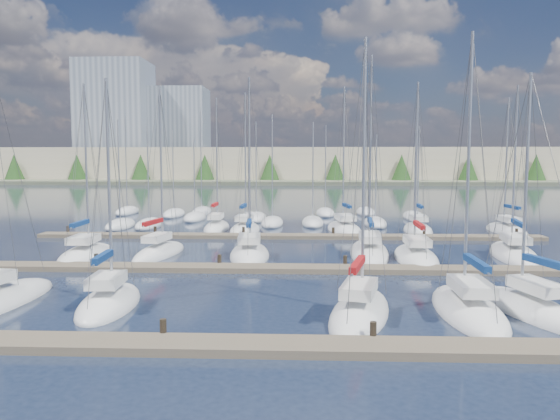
{
  "coord_description": "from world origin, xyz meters",
  "views": [
    {
      "loc": [
        1.36,
        -17.23,
        6.99
      ],
      "look_at": [
        0.0,
        14.0,
        4.0
      ],
      "focal_mm": 35.0,
      "sensor_mm": 36.0,
      "label": 1
    }
  ],
  "objects_px": {
    "sailboat_n": "(217,227)",
    "sailboat_d": "(360,312)",
    "sailboat_h": "(86,255)",
    "sailboat_i": "(159,253)",
    "sailboat_q": "(418,230)",
    "sailboat_k": "(369,252)",
    "sailboat_c": "(109,303)",
    "sailboat_l": "(416,257)",
    "sailboat_e": "(468,309)",
    "sailboat_f": "(530,310)",
    "sailboat_m": "(513,254)",
    "sailboat_p": "(344,229)",
    "sailboat_j": "(250,254)",
    "sailboat_r": "(507,231)",
    "sailboat_o": "(245,229)"
  },
  "relations": [
    {
      "from": "sailboat_f",
      "to": "sailboat_q",
      "type": "height_order",
      "value": "sailboat_f"
    },
    {
      "from": "sailboat_l",
      "to": "sailboat_p",
      "type": "xyz_separation_m",
      "value": [
        -3.83,
        14.82,
        0.01
      ]
    },
    {
      "from": "sailboat_h",
      "to": "sailboat_k",
      "type": "bearing_deg",
      "value": 3.74
    },
    {
      "from": "sailboat_h",
      "to": "sailboat_n",
      "type": "bearing_deg",
      "value": 63.96
    },
    {
      "from": "sailboat_e",
      "to": "sailboat_o",
      "type": "xyz_separation_m",
      "value": [
        -13.02,
        27.05,
        0.01
      ]
    },
    {
      "from": "sailboat_f",
      "to": "sailboat_c",
      "type": "bearing_deg",
      "value": 165.21
    },
    {
      "from": "sailboat_k",
      "to": "sailboat_n",
      "type": "distance_m",
      "value": 18.83
    },
    {
      "from": "sailboat_j",
      "to": "sailboat_f",
      "type": "bearing_deg",
      "value": -48.3
    },
    {
      "from": "sailboat_i",
      "to": "sailboat_h",
      "type": "height_order",
      "value": "sailboat_h"
    },
    {
      "from": "sailboat_h",
      "to": "sailboat_i",
      "type": "bearing_deg",
      "value": 9.17
    },
    {
      "from": "sailboat_l",
      "to": "sailboat_p",
      "type": "bearing_deg",
      "value": 106.93
    },
    {
      "from": "sailboat_k",
      "to": "sailboat_i",
      "type": "distance_m",
      "value": 15.21
    },
    {
      "from": "sailboat_f",
      "to": "sailboat_j",
      "type": "relative_size",
      "value": 0.86
    },
    {
      "from": "sailboat_n",
      "to": "sailboat_d",
      "type": "relative_size",
      "value": 1.05
    },
    {
      "from": "sailboat_p",
      "to": "sailboat_j",
      "type": "xyz_separation_m",
      "value": [
        -7.76,
        -14.23,
        -0.0
      ]
    },
    {
      "from": "sailboat_n",
      "to": "sailboat_j",
      "type": "bearing_deg",
      "value": -72.13
    },
    {
      "from": "sailboat_e",
      "to": "sailboat_r",
      "type": "xyz_separation_m",
      "value": [
        11.66,
        27.29,
        0.01
      ]
    },
    {
      "from": "sailboat_c",
      "to": "sailboat_l",
      "type": "xyz_separation_m",
      "value": [
        16.92,
        12.79,
        -0.01
      ]
    },
    {
      "from": "sailboat_f",
      "to": "sailboat_m",
      "type": "distance_m",
      "value": 15.42
    },
    {
      "from": "sailboat_e",
      "to": "sailboat_h",
      "type": "xyz_separation_m",
      "value": [
        -22.78,
        13.01,
        -0.01
      ]
    },
    {
      "from": "sailboat_h",
      "to": "sailboat_m",
      "type": "xyz_separation_m",
      "value": [
        30.35,
        1.74,
        -0.01
      ]
    },
    {
      "from": "sailboat_j",
      "to": "sailboat_q",
      "type": "bearing_deg",
      "value": 39.2
    },
    {
      "from": "sailboat_l",
      "to": "sailboat_h",
      "type": "xyz_separation_m",
      "value": [
        -23.13,
        -0.19,
        0.0
      ]
    },
    {
      "from": "sailboat_j",
      "to": "sailboat_d",
      "type": "relative_size",
      "value": 1.03
    },
    {
      "from": "sailboat_c",
      "to": "sailboat_o",
      "type": "xyz_separation_m",
      "value": [
        3.55,
        26.63,
        0.01
      ]
    },
    {
      "from": "sailboat_i",
      "to": "sailboat_h",
      "type": "relative_size",
      "value": 1.0
    },
    {
      "from": "sailboat_q",
      "to": "sailboat_k",
      "type": "bearing_deg",
      "value": -112.97
    },
    {
      "from": "sailboat_k",
      "to": "sailboat_l",
      "type": "relative_size",
      "value": 1.17
    },
    {
      "from": "sailboat_i",
      "to": "sailboat_r",
      "type": "bearing_deg",
      "value": 32.71
    },
    {
      "from": "sailboat_l",
      "to": "sailboat_p",
      "type": "distance_m",
      "value": 15.31
    },
    {
      "from": "sailboat_i",
      "to": "sailboat_h",
      "type": "bearing_deg",
      "value": -160.35
    },
    {
      "from": "sailboat_e",
      "to": "sailboat_o",
      "type": "height_order",
      "value": "sailboat_o"
    },
    {
      "from": "sailboat_d",
      "to": "sailboat_m",
      "type": "xyz_separation_m",
      "value": [
        12.48,
        15.42,
        -0.02
      ]
    },
    {
      "from": "sailboat_l",
      "to": "sailboat_h",
      "type": "bearing_deg",
      "value": -177.11
    },
    {
      "from": "sailboat_e",
      "to": "sailboat_h",
      "type": "height_order",
      "value": "sailboat_e"
    },
    {
      "from": "sailboat_n",
      "to": "sailboat_m",
      "type": "distance_m",
      "value": 27.17
    },
    {
      "from": "sailboat_o",
      "to": "sailboat_i",
      "type": "xyz_separation_m",
      "value": [
        -4.78,
        -13.04,
        0.0
      ]
    },
    {
      "from": "sailboat_o",
      "to": "sailboat_r",
      "type": "distance_m",
      "value": 24.68
    },
    {
      "from": "sailboat_l",
      "to": "sailboat_r",
      "type": "distance_m",
      "value": 18.07
    },
    {
      "from": "sailboat_d",
      "to": "sailboat_i",
      "type": "bearing_deg",
      "value": 144.63
    },
    {
      "from": "sailboat_h",
      "to": "sailboat_j",
      "type": "height_order",
      "value": "sailboat_j"
    },
    {
      "from": "sailboat_h",
      "to": "sailboat_f",
      "type": "bearing_deg",
      "value": -28.85
    },
    {
      "from": "sailboat_i",
      "to": "sailboat_k",
      "type": "bearing_deg",
      "value": 12.41
    },
    {
      "from": "sailboat_q",
      "to": "sailboat_o",
      "type": "bearing_deg",
      "value": -175.1
    },
    {
      "from": "sailboat_o",
      "to": "sailboat_d",
      "type": "height_order",
      "value": "sailboat_o"
    },
    {
      "from": "sailboat_m",
      "to": "sailboat_e",
      "type": "bearing_deg",
      "value": -107.83
    },
    {
      "from": "sailboat_h",
      "to": "sailboat_p",
      "type": "bearing_deg",
      "value": 35.83
    },
    {
      "from": "sailboat_k",
      "to": "sailboat_p",
      "type": "height_order",
      "value": "sailboat_k"
    },
    {
      "from": "sailboat_h",
      "to": "sailboat_f",
      "type": "relative_size",
      "value": 1.12
    },
    {
      "from": "sailboat_i",
      "to": "sailboat_f",
      "type": "xyz_separation_m",
      "value": [
        20.59,
        -13.91,
        -0.01
      ]
    }
  ]
}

